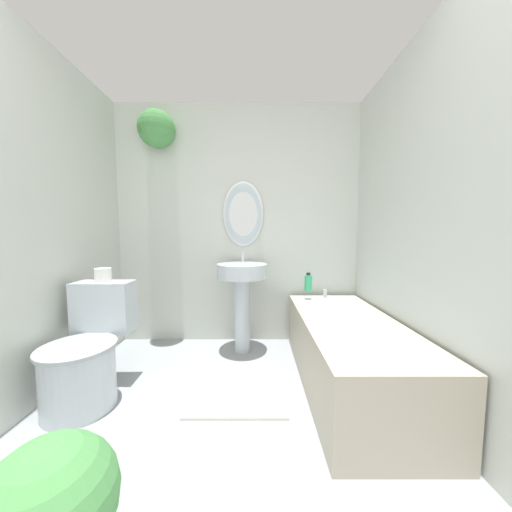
{
  "coord_description": "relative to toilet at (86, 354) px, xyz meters",
  "views": [
    {
      "loc": [
        0.18,
        -0.2,
        1.1
      ],
      "look_at": [
        0.19,
        1.5,
        0.96
      ],
      "focal_mm": 18.0,
      "sensor_mm": 36.0,
      "label": 1
    }
  ],
  "objects": [
    {
      "name": "wall_right",
      "position": [
        2.18,
        -0.22,
        0.89
      ],
      "size": [
        0.06,
        2.54,
        2.4
      ],
      "color": "silver",
      "rests_on": "ground_plane"
    },
    {
      "name": "bathtub",
      "position": [
        1.8,
        0.18,
        -0.06
      ],
      "size": [
        0.67,
        1.51,
        0.57
      ],
      "color": "#B2A893",
      "rests_on": "ground_plane"
    },
    {
      "name": "wall_back",
      "position": [
        0.86,
        1.0,
        0.98
      ],
      "size": [
        2.55,
        0.35,
        2.4
      ],
      "color": "silver",
      "rests_on": "ground_plane"
    },
    {
      "name": "toilet",
      "position": [
        0.0,
        0.0,
        0.0
      ],
      "size": [
        0.44,
        0.62,
        0.76
      ],
      "color": "silver",
      "rests_on": "ground_plane"
    },
    {
      "name": "bath_mat",
      "position": [
        0.99,
        -0.01,
        -0.3
      ],
      "size": [
        0.65,
        0.4,
        0.02
      ],
      "color": "silver",
      "rests_on": "ground_plane"
    },
    {
      "name": "shampoo_bottle",
      "position": [
        1.62,
        0.78,
        0.33
      ],
      "size": [
        0.07,
        0.07,
        0.18
      ],
      "color": "#38B275",
      "rests_on": "bathtub"
    },
    {
      "name": "pedestal_sink",
      "position": [
        0.99,
        0.72,
        0.31
      ],
      "size": [
        0.46,
        0.46,
        0.93
      ],
      "color": "silver",
      "rests_on": "ground_plane"
    },
    {
      "name": "toilet_paper_roll",
      "position": [
        0.0,
        0.22,
        0.5
      ],
      "size": [
        0.11,
        0.11,
        0.1
      ],
      "color": "white",
      "rests_on": "toilet"
    }
  ]
}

